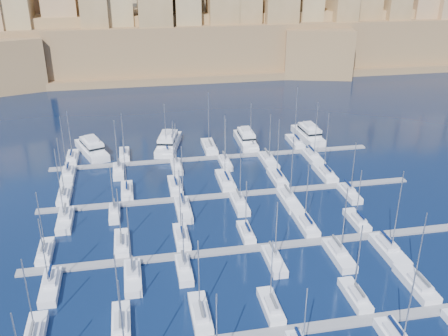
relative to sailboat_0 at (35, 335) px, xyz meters
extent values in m
plane|color=black|center=(36.40, 28.67, -0.74)|extent=(600.00, 600.00, 0.00)
cube|color=slate|center=(36.40, -5.33, -0.54)|extent=(84.00, 2.00, 0.40)
cube|color=slate|center=(36.40, 16.67, -0.54)|extent=(84.00, 2.00, 0.40)
cube|color=slate|center=(36.40, 38.67, -0.54)|extent=(84.00, 2.00, 0.40)
cube|color=slate|center=(36.40, 60.67, -0.54)|extent=(84.00, 2.00, 0.40)
cube|color=white|center=(0.00, 0.11, -0.21)|extent=(2.66, 8.87, 1.64)
cube|color=silver|center=(0.00, -0.78, 0.96)|extent=(1.86, 3.99, 0.70)
cylinder|color=#9EA0A8|center=(0.00, 0.56, 6.50)|extent=(0.18, 0.18, 11.78)
cube|color=#595B60|center=(0.00, -1.22, 2.01)|extent=(0.35, 3.55, 0.35)
cube|color=white|center=(11.98, 0.13, -0.21)|extent=(2.68, 8.92, 1.65)
cube|color=silver|center=(11.98, -0.76, 0.96)|extent=(1.87, 4.01, 0.70)
cylinder|color=#9EA0A8|center=(11.98, 0.58, 6.11)|extent=(0.18, 0.18, 11.00)
cube|color=#595B60|center=(11.98, -1.20, 2.01)|extent=(0.35, 3.57, 0.35)
cube|color=white|center=(23.59, 0.18, -0.21)|extent=(2.70, 9.02, 1.65)
cube|color=silver|center=(23.59, -0.72, 0.96)|extent=(1.89, 4.06, 0.70)
cylinder|color=#9EA0A8|center=(23.59, 0.63, 6.51)|extent=(0.18, 0.18, 11.80)
cube|color=#595B60|center=(23.59, -1.17, 2.01)|extent=(0.35, 3.61, 0.35)
cube|color=white|center=(34.42, -0.20, -0.23)|extent=(2.47, 8.25, 1.61)
cube|color=silver|center=(34.42, -1.03, 0.93)|extent=(1.73, 3.71, 0.70)
cylinder|color=#9EA0A8|center=(34.42, 0.21, 5.97)|extent=(0.18, 0.18, 10.79)
cube|color=#595B60|center=(34.42, -1.44, 1.98)|extent=(0.35, 3.30, 0.35)
cube|color=white|center=(48.12, -0.21, -0.23)|extent=(2.47, 8.24, 1.61)
cube|color=silver|center=(48.12, -1.03, 0.93)|extent=(1.73, 3.71, 0.70)
cylinder|color=#9EA0A8|center=(48.12, 0.21, 6.52)|extent=(0.18, 0.18, 11.88)
cube|color=#595B60|center=(48.12, -1.44, 1.98)|extent=(0.35, 3.30, 0.35)
cube|color=white|center=(59.15, 0.74, -0.18)|extent=(3.04, 10.13, 1.71)
cube|color=silver|center=(59.15, -0.27, 1.02)|extent=(2.13, 4.56, 0.70)
cylinder|color=#9EA0A8|center=(59.15, 1.25, 6.75)|extent=(0.18, 0.18, 12.15)
cube|color=#595B60|center=(59.15, -0.78, 2.07)|extent=(0.35, 4.05, 0.35)
cylinder|color=#9EA0A8|center=(12.92, -12.17, 8.57)|extent=(0.18, 0.18, 15.76)
cylinder|color=#9EA0A8|center=(24.10, -11.32, 6.47)|extent=(0.18, 0.18, 11.71)
cylinder|color=#9EA0A8|center=(35.85, -10.53, 5.69)|extent=(0.18, 0.18, 10.28)
cube|color=#06153C|center=(35.85, -9.00, 1.95)|extent=(0.35, 3.05, 0.35)
cube|color=silver|center=(49.64, -10.37, 1.02)|extent=(2.12, 4.55, 0.70)
cylinder|color=#9EA0A8|center=(49.64, -11.88, 6.49)|extent=(0.18, 0.18, 11.64)
cube|color=#06153C|center=(49.64, -9.86, 2.07)|extent=(0.35, 4.04, 0.35)
cube|color=white|center=(-1.39, 21.80, -0.23)|extent=(2.47, 8.24, 1.61)
cube|color=silver|center=(-1.39, 20.97, 0.93)|extent=(1.73, 3.71, 0.70)
cylinder|color=#9EA0A8|center=(-1.39, 22.21, 6.14)|extent=(0.18, 0.18, 11.14)
cube|color=#595B60|center=(-1.39, 20.56, 1.98)|extent=(0.35, 3.30, 0.35)
cube|color=white|center=(12.13, 22.10, -0.22)|extent=(2.65, 8.84, 1.64)
cube|color=silver|center=(12.13, 21.21, 0.96)|extent=(1.86, 3.98, 0.70)
cylinder|color=#9EA0A8|center=(12.13, 22.54, 5.79)|extent=(0.18, 0.18, 10.36)
cube|color=#595B60|center=(12.13, 20.77, 2.01)|extent=(0.35, 3.54, 0.35)
cube|color=white|center=(23.27, 22.08, -0.22)|extent=(2.64, 8.81, 1.64)
cube|color=silver|center=(23.27, 21.20, 0.95)|extent=(1.85, 3.96, 0.70)
cylinder|color=#9EA0A8|center=(23.27, 22.52, 7.18)|extent=(0.18, 0.18, 13.15)
cube|color=#06153C|center=(23.27, 20.76, 2.00)|extent=(0.35, 3.52, 0.35)
cube|color=white|center=(35.60, 21.49, -0.25)|extent=(2.29, 7.62, 1.58)
cube|color=silver|center=(35.60, 20.72, 0.89)|extent=(1.60, 3.43, 0.70)
cylinder|color=#9EA0A8|center=(35.60, 21.87, 5.60)|extent=(0.18, 0.18, 10.11)
cube|color=#06153C|center=(35.60, 20.34, 1.94)|extent=(0.35, 3.05, 0.35)
cube|color=white|center=(47.92, 22.45, -0.20)|extent=(2.86, 9.54, 1.68)
cube|color=silver|center=(47.92, 21.49, 0.99)|extent=(2.00, 4.29, 0.70)
cylinder|color=#9EA0A8|center=(47.92, 22.92, 6.75)|extent=(0.18, 0.18, 12.22)
cube|color=#06153C|center=(47.92, 21.01, 2.04)|extent=(0.35, 3.82, 0.35)
cube|color=white|center=(58.51, 21.87, -0.23)|extent=(2.52, 8.40, 1.62)
cube|color=silver|center=(58.51, 21.03, 0.93)|extent=(1.76, 3.78, 0.70)
cylinder|color=#9EA0A8|center=(58.51, 22.29, 5.67)|extent=(0.18, 0.18, 10.18)
cube|color=#06153C|center=(58.51, 20.61, 1.98)|extent=(0.35, 3.36, 0.35)
cube|color=white|center=(0.78, 11.05, -0.21)|extent=(2.77, 9.24, 1.66)
cube|color=silver|center=(0.78, 11.98, 0.98)|extent=(1.94, 4.16, 0.70)
cylinder|color=#9EA0A8|center=(0.78, 10.59, 6.71)|extent=(0.18, 0.18, 12.16)
cube|color=#06153C|center=(0.78, 12.44, 2.03)|extent=(0.35, 3.70, 0.35)
cube|color=white|center=(13.91, 11.04, -0.20)|extent=(2.78, 9.28, 1.66)
cube|color=silver|center=(13.91, 11.96, 0.98)|extent=(1.95, 4.17, 0.70)
cylinder|color=#9EA0A8|center=(13.91, 10.57, 6.98)|extent=(0.18, 0.18, 12.70)
cube|color=#595B60|center=(13.91, 12.43, 2.03)|extent=(0.35, 3.71, 0.35)
cube|color=white|center=(22.50, 11.63, -0.23)|extent=(2.43, 8.09, 1.60)
cube|color=silver|center=(22.50, 12.44, 0.92)|extent=(1.70, 3.64, 0.70)
cylinder|color=#9EA0A8|center=(22.50, 11.22, 5.89)|extent=(0.18, 0.18, 10.64)
cube|color=#595B60|center=(22.50, 12.84, 1.97)|extent=(0.35, 3.24, 0.35)
cube|color=white|center=(38.25, 11.32, -0.22)|extent=(2.61, 8.71, 1.64)
cube|color=silver|center=(38.25, 12.19, 0.95)|extent=(1.83, 3.92, 0.70)
cylinder|color=#9EA0A8|center=(38.25, 10.88, 6.18)|extent=(0.18, 0.18, 11.16)
cube|color=#595B60|center=(38.25, 12.63, 2.00)|extent=(0.35, 3.49, 0.35)
cube|color=white|center=(50.11, 10.82, -0.19)|extent=(2.91, 9.70, 1.69)
cube|color=silver|center=(50.11, 11.79, 1.00)|extent=(2.04, 4.37, 0.70)
cylinder|color=#9EA0A8|center=(50.11, 10.34, 7.08)|extent=(0.18, 0.18, 12.87)
cube|color=#595B60|center=(50.11, 12.28, 2.05)|extent=(0.35, 3.88, 0.35)
cube|color=white|center=(59.56, 10.35, -0.17)|extent=(3.20, 10.66, 1.73)
cube|color=silver|center=(59.56, 11.41, 1.05)|extent=(2.24, 4.80, 0.70)
cylinder|color=#9EA0A8|center=(59.56, 9.81, 8.35)|extent=(0.18, 0.18, 15.31)
cube|color=#06153C|center=(59.56, 11.94, 2.10)|extent=(0.35, 4.26, 0.35)
cube|color=white|center=(-0.20, 44.18, -0.21)|extent=(2.71, 9.02, 1.65)
cube|color=silver|center=(-0.20, 43.28, 0.96)|extent=(1.89, 4.06, 0.70)
cylinder|color=#9EA0A8|center=(-0.20, 44.63, 6.97)|extent=(0.18, 0.18, 12.72)
cube|color=#595B60|center=(-0.20, 42.83, 2.01)|extent=(0.35, 3.61, 0.35)
cube|color=white|center=(13.39, 43.98, -0.22)|extent=(2.58, 8.61, 1.63)
cube|color=silver|center=(13.39, 43.12, 0.94)|extent=(1.81, 3.88, 0.70)
cylinder|color=#9EA0A8|center=(13.39, 44.41, 6.41)|extent=(0.18, 0.18, 11.63)
cube|color=#06153C|center=(13.39, 42.69, 1.99)|extent=(0.35, 3.45, 0.35)
cube|color=white|center=(24.28, 44.43, -0.20)|extent=(2.85, 9.51, 1.68)
cube|color=silver|center=(24.28, 43.48, 0.99)|extent=(2.00, 4.28, 0.70)
cylinder|color=#9EA0A8|center=(24.28, 44.90, 8.02)|extent=(0.18, 0.18, 14.77)
cube|color=#06153C|center=(24.28, 43.00, 2.04)|extent=(0.35, 3.80, 0.35)
cube|color=white|center=(36.12, 45.03, -0.17)|extent=(3.21, 10.70, 1.74)
cube|color=silver|center=(36.12, 43.96, 1.05)|extent=(2.25, 4.82, 0.70)
cylinder|color=#9EA0A8|center=(36.12, 45.56, 8.28)|extent=(0.18, 0.18, 15.17)
cube|color=#06153C|center=(36.12, 43.42, 2.10)|extent=(0.35, 4.28, 0.35)
cube|color=white|center=(48.60, 44.44, -0.20)|extent=(2.86, 9.52, 1.68)
cube|color=silver|center=(48.60, 43.48, 0.99)|extent=(2.00, 4.28, 0.70)
cylinder|color=#9EA0A8|center=(48.60, 44.91, 7.54)|extent=(0.18, 0.18, 13.80)
cube|color=#06153C|center=(48.60, 43.01, 2.04)|extent=(0.35, 3.81, 0.35)
cube|color=white|center=(60.65, 44.80, -0.18)|extent=(3.08, 10.26, 1.71)
cube|color=silver|center=(60.65, 43.78, 1.03)|extent=(2.15, 4.62, 0.70)
cylinder|color=#9EA0A8|center=(60.65, 45.32, 7.88)|extent=(0.18, 0.18, 14.40)
cube|color=#06153C|center=(60.65, 43.26, 2.08)|extent=(0.35, 4.10, 0.35)
cube|color=white|center=(1.00, 32.85, -0.20)|extent=(2.89, 9.65, 1.68)
cube|color=silver|center=(1.00, 33.82, 1.00)|extent=(2.03, 4.34, 0.70)
cylinder|color=#9EA0A8|center=(1.00, 32.37, 8.12)|extent=(0.18, 0.18, 14.96)
cube|color=#595B60|center=(1.00, 34.30, 2.05)|extent=(0.35, 3.86, 0.35)
cube|color=white|center=(10.72, 33.97, -0.25)|extent=(2.22, 7.40, 1.57)
cube|color=silver|center=(10.72, 34.71, 0.88)|extent=(1.55, 3.33, 0.70)
cylinder|color=#9EA0A8|center=(10.72, 33.60, 5.72)|extent=(0.18, 0.18, 10.37)
cube|color=#595B60|center=(10.72, 35.08, 1.93)|extent=(0.35, 2.96, 0.35)
cube|color=white|center=(24.80, 32.67, -0.19)|extent=(3.01, 10.02, 1.70)
cube|color=silver|center=(24.80, 33.67, 1.01)|extent=(2.10, 4.51, 0.70)
cylinder|color=#9EA0A8|center=(24.80, 32.16, 7.54)|extent=(0.18, 0.18, 13.75)
cube|color=#06153C|center=(24.80, 34.17, 2.06)|extent=(0.35, 4.01, 0.35)
cube|color=white|center=(36.90, 33.09, -0.21)|extent=(2.75, 9.17, 1.66)
cube|color=silver|center=(36.90, 34.01, 0.97)|extent=(1.93, 4.13, 0.70)
cylinder|color=#9EA0A8|center=(36.90, 32.63, 7.32)|extent=(0.18, 0.18, 13.39)
cube|color=#595B60|center=(36.90, 34.46, 2.02)|extent=(0.35, 3.67, 0.35)
cube|color=white|center=(47.81, 32.67, -0.19)|extent=(3.00, 10.01, 1.70)
cube|color=silver|center=(47.81, 33.67, 1.01)|extent=(2.10, 4.51, 0.70)
cylinder|color=#9EA0A8|center=(47.81, 32.17, 7.73)|extent=(0.18, 0.18, 14.13)
cube|color=#595B60|center=(47.81, 34.17, 2.06)|extent=(0.35, 4.01, 0.35)
cube|color=white|center=(62.03, 33.36, -0.22)|extent=(2.59, 8.63, 1.63)
cube|color=silver|center=(62.03, 34.22, 0.94)|extent=(1.81, 3.88, 0.70)
cylinder|color=#9EA0A8|center=(62.03, 32.93, 6.41)|extent=(0.18, 0.18, 11.62)
cube|color=#06153C|center=(62.03, 34.66, 1.99)|extent=(0.35, 3.45, 0.35)
cube|color=white|center=(-0.36, 66.27, -0.21)|extent=(2.76, 9.20, 1.66)
cube|color=silver|center=(-0.36, 65.35, 0.97)|extent=(1.93, 4.14, 0.70)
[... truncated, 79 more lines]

